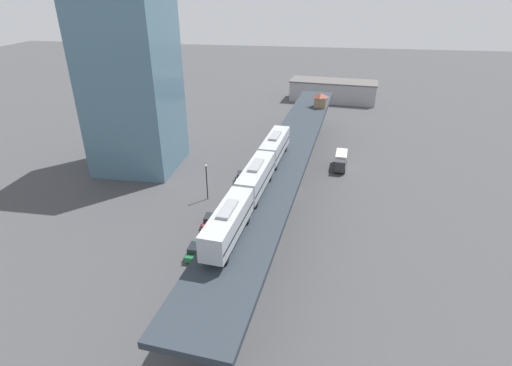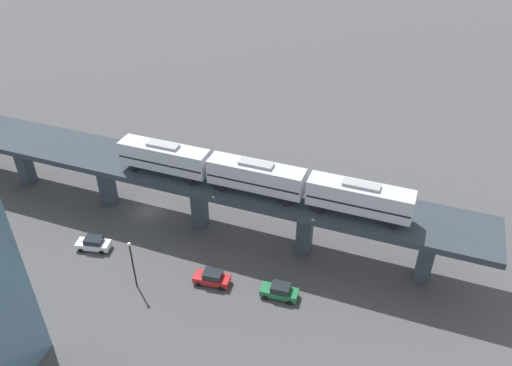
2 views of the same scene
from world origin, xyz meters
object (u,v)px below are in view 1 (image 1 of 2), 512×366
at_px(street_lamp, 207,179).
at_px(office_tower, 132,82).
at_px(warehouse_building, 333,91).
at_px(delivery_truck, 341,160).
at_px(street_car_white, 241,177).
at_px(street_car_red, 210,220).
at_px(subway_train, 256,176).
at_px(street_car_green, 195,251).
at_px(signal_hut, 321,100).

xyz_separation_m(street_lamp, office_tower, (-18.19, 12.83, 13.89)).
bearing_deg(warehouse_building, delivery_truck, -88.75).
relative_size(street_car_white, street_car_red, 1.03).
height_order(subway_train, warehouse_building, subway_train).
height_order(street_car_white, office_tower, office_tower).
xyz_separation_m(street_car_green, delivery_truck, (21.61, 35.25, 0.82)).
distance_m(street_car_green, street_car_white, 25.56).
distance_m(street_lamp, warehouse_building, 77.98).
bearing_deg(warehouse_building, office_tower, -123.93).
height_order(signal_hut, office_tower, office_tower).
bearing_deg(street_lamp, subway_train, -47.53).
xyz_separation_m(street_car_white, warehouse_building, (18.60, 66.00, 2.47)).
xyz_separation_m(subway_train, office_tower, (-29.16, 24.82, 6.91)).
relative_size(street_car_white, delivery_truck, 0.62).
relative_size(subway_train, warehouse_building, 1.26).
bearing_deg(street_car_white, warehouse_building, 74.27).
distance_m(delivery_truck, street_lamp, 30.58).
bearing_deg(street_lamp, street_car_white, 61.09).
bearing_deg(signal_hut, office_tower, -149.41).
bearing_deg(street_car_white, signal_hut, 61.17).
bearing_deg(office_tower, street_car_green, -54.85).
bearing_deg(office_tower, street_car_red, -45.67).
relative_size(subway_train, signal_hut, 10.62).
bearing_deg(street_car_white, delivery_truck, 26.19).
height_order(subway_train, street_car_white, subway_train).
distance_m(street_lamp, office_tower, 26.24).
bearing_deg(street_car_green, signal_hut, 72.51).
bearing_deg(street_car_green, street_lamp, 99.53).
bearing_deg(warehouse_building, street_lamp, -107.35).
bearing_deg(signal_hut, street_car_green, -107.49).
xyz_separation_m(delivery_truck, office_tower, (-42.66, -5.34, 16.24)).
relative_size(subway_train, street_car_white, 8.12).
bearing_deg(street_car_red, signal_hut, 69.37).
xyz_separation_m(subway_train, delivery_truck, (13.50, 30.16, -9.33)).
height_order(street_car_red, office_tower, office_tower).
bearing_deg(subway_train, office_tower, 139.60).
xyz_separation_m(subway_train, signal_hut, (8.30, 46.96, -0.74)).
xyz_separation_m(subway_train, street_car_green, (-8.11, -5.09, -10.16)).
relative_size(street_car_red, delivery_truck, 0.60).
bearing_deg(street_car_green, office_tower, 125.15).
height_order(subway_train, signal_hut, subway_train).
bearing_deg(signal_hut, subway_train, -100.02).
distance_m(signal_hut, street_lamp, 40.41).
distance_m(street_car_red, office_tower, 34.58).
height_order(street_car_white, street_lamp, street_lamp).
relative_size(delivery_truck, warehouse_building, 0.25).
distance_m(subway_train, street_car_white, 23.66).
bearing_deg(street_lamp, street_car_red, -71.93).
xyz_separation_m(signal_hut, street_car_white, (-14.61, -26.54, -9.41)).
height_order(street_car_green, warehouse_building, warehouse_building).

